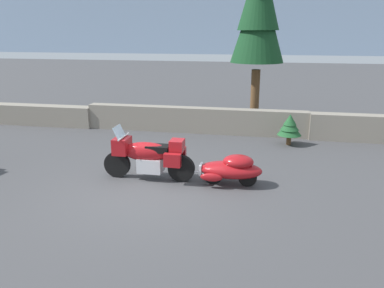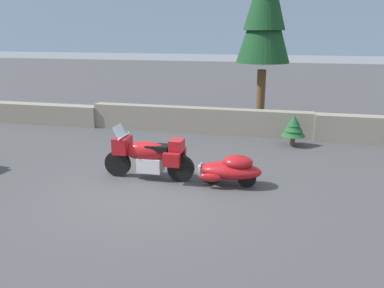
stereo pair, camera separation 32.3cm
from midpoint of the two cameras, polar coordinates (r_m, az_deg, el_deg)
name	(u,v)px [view 1 (the left image)]	position (r m, az deg, el deg)	size (l,w,h in m)	color
ground_plane	(149,191)	(9.08, -7.30, -6.88)	(80.00, 80.00, 0.00)	#424244
stone_guard_wall	(197,121)	(14.01, 0.15, 3.40)	(24.00, 0.61, 0.91)	gray
distant_ridgeline	(262,13)	(103.54, 10.21, 18.46)	(240.00, 80.00, 16.00)	#7F93AD
touring_motorcycle	(148,155)	(9.59, -7.42, -1.65)	(2.31, 0.76, 1.33)	black
car_shaped_trailer	(231,169)	(9.24, 4.75, -3.63)	(2.20, 0.78, 0.76)	black
pine_tree_tall	(259,3)	(15.65, 9.23, 19.77)	(2.06, 2.06, 7.28)	brown
pine_sapling_near	(290,126)	(12.79, 13.48, 2.61)	(0.77, 0.77, 1.01)	brown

